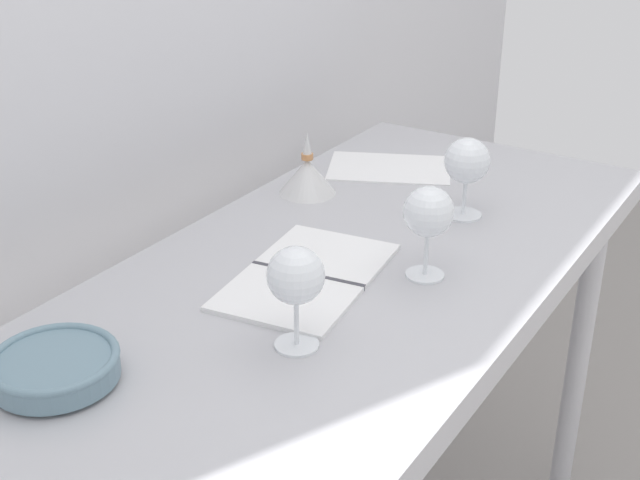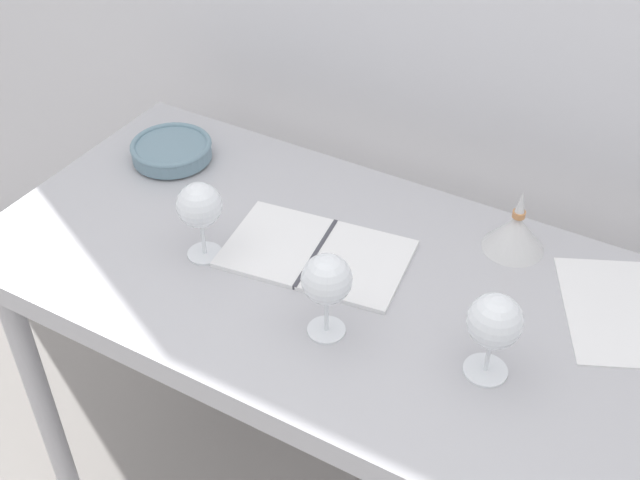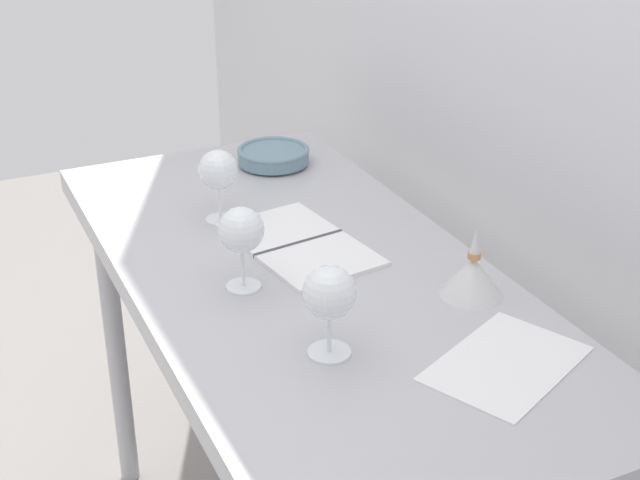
{
  "view_description": "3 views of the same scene",
  "coord_description": "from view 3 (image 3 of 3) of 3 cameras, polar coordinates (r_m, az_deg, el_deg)",
  "views": [
    {
      "loc": [
        -1.14,
        -0.67,
        1.57
      ],
      "look_at": [
        -0.07,
        0.01,
        0.96
      ],
      "focal_mm": 48.44,
      "sensor_mm": 36.0,
      "label": 1
    },
    {
      "loc": [
        0.47,
        -0.96,
        1.87
      ],
      "look_at": [
        -0.07,
        -0.02,
        0.98
      ],
      "focal_mm": 45.49,
      "sensor_mm": 36.0,
      "label": 2
    },
    {
      "loc": [
        1.39,
        -0.63,
        1.71
      ],
      "look_at": [
        -0.01,
        0.03,
        0.95
      ],
      "focal_mm": 51.66,
      "sensor_mm": 36.0,
      "label": 3
    }
  ],
  "objects": [
    {
      "name": "decanter_funnel",
      "position": [
        1.65,
        9.43,
        -2.2
      ],
      "size": [
        0.12,
        0.12,
        0.13
      ],
      "color": "silver",
      "rests_on": "steel_counter"
    },
    {
      "name": "back_wall",
      "position": [
        1.83,
        13.76,
        12.5
      ],
      "size": [
        3.8,
        0.04,
        2.6
      ],
      "primitive_type": "cube",
      "color": "silver",
      "rests_on": "ground_plane"
    },
    {
      "name": "tasting_sheet_upper",
      "position": [
        1.48,
        11.45,
        -7.51
      ],
      "size": [
        0.27,
        0.31,
        0.0
      ],
      "primitive_type": "cube",
      "rotation": [
        0.0,
        0.0,
        0.44
      ],
      "color": "white",
      "rests_on": "steel_counter"
    },
    {
      "name": "wine_glass_near_left",
      "position": [
        1.89,
        -6.31,
        4.22
      ],
      "size": [
        0.08,
        0.08,
        0.15
      ],
      "color": "white",
      "rests_on": "steel_counter"
    },
    {
      "name": "steel_counter",
      "position": [
        1.78,
        -0.79,
        -4.83
      ],
      "size": [
        1.4,
        0.65,
        0.9
      ],
      "color": "#AEAEB3",
      "rests_on": "ground_plane"
    },
    {
      "name": "wine_glass_near_center",
      "position": [
        1.62,
        -4.89,
        0.48
      ],
      "size": [
        0.08,
        0.08,
        0.16
      ],
      "color": "white",
      "rests_on": "steel_counter"
    },
    {
      "name": "tasting_bowl",
      "position": [
        2.21,
        -2.9,
        5.27
      ],
      "size": [
        0.17,
        0.17,
        0.04
      ],
      "color": "beige",
      "rests_on": "steel_counter"
    },
    {
      "name": "open_notebook",
      "position": [
        1.81,
        -1.3,
        -0.25
      ],
      "size": [
        0.36,
        0.25,
        0.01
      ],
      "rotation": [
        0.0,
        0.0,
        0.14
      ],
      "color": "white",
      "rests_on": "steel_counter"
    },
    {
      "name": "wine_glass_near_right",
      "position": [
        1.43,
        0.6,
        -3.44
      ],
      "size": [
        0.09,
        0.09,
        0.15
      ],
      "color": "white",
      "rests_on": "steel_counter"
    }
  ]
}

